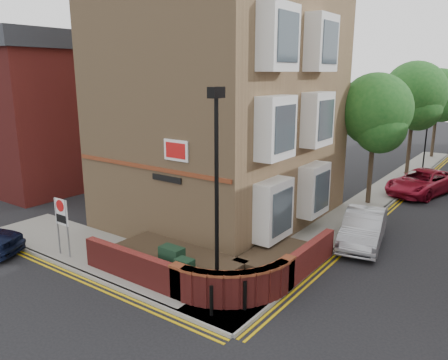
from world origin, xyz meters
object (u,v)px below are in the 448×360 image
lamppost (217,197)px  silver_car_near (363,228)px  utility_cabinet_large (172,264)px  zone_sign (62,217)px

lamppost → silver_car_near: 7.93m
lamppost → utility_cabinet_large: lamppost is taller
lamppost → silver_car_near: lamppost is taller
zone_sign → silver_car_near: (8.60, 7.91, -0.95)m
lamppost → utility_cabinet_large: (-1.90, 0.10, -2.62)m
lamppost → utility_cabinet_large: 3.24m
utility_cabinet_large → silver_car_near: bearing=61.2°
zone_sign → silver_car_near: size_ratio=0.52×
utility_cabinet_large → zone_sign: 4.86m
silver_car_near → zone_sign: bearing=-148.4°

